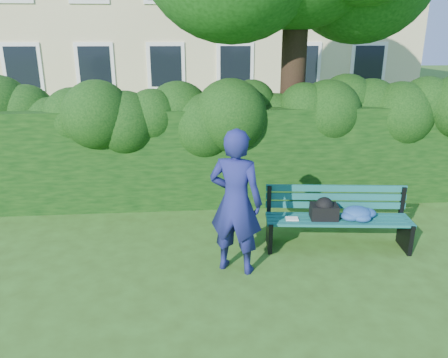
{
  "coord_description": "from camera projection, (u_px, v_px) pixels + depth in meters",
  "views": [
    {
      "loc": [
        -0.54,
        -5.64,
        3.02
      ],
      "look_at": [
        0.0,
        0.6,
        0.95
      ],
      "focal_mm": 35.0,
      "sensor_mm": 36.0,
      "label": 1
    }
  ],
  "objects": [
    {
      "name": "man_reading",
      "position": [
        236.0,
        202.0,
        5.63
      ],
      "size": [
        0.84,
        0.71,
        1.94
      ],
      "primitive_type": "imported",
      "rotation": [
        0.0,
        0.0,
        2.72
      ],
      "color": "navy",
      "rests_on": "ground"
    },
    {
      "name": "hedge",
      "position": [
        217.0,
        155.0,
        8.13
      ],
      "size": [
        10.0,
        1.0,
        1.8
      ],
      "color": "black",
      "rests_on": "ground"
    },
    {
      "name": "park_bench",
      "position": [
        340.0,
        215.0,
        6.41
      ],
      "size": [
        2.14,
        0.79,
        0.89
      ],
      "rotation": [
        0.0,
        0.0,
        -0.11
      ],
      "color": "#105252",
      "rests_on": "ground"
    },
    {
      "name": "ground",
      "position": [
        228.0,
        254.0,
        6.33
      ],
      "size": [
        80.0,
        80.0,
        0.0
      ],
      "primitive_type": "plane",
      "color": "#34521A",
      "rests_on": "ground"
    }
  ]
}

